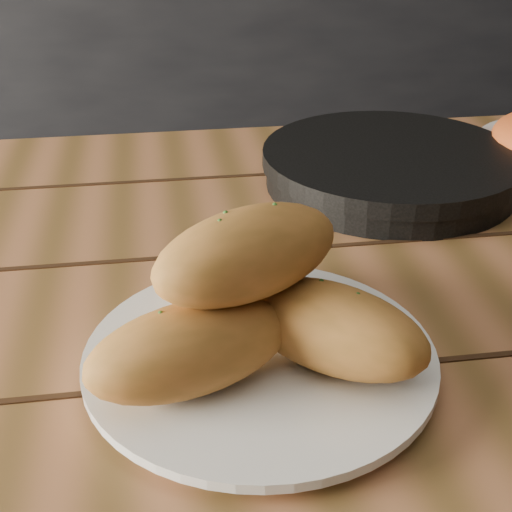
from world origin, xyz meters
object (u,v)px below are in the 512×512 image
(plate, at_px, (260,359))
(skillet, at_px, (392,167))
(bread_rolls, at_px, (253,302))
(table, at_px, (308,387))

(plate, xyz_separation_m, skillet, (0.21, 0.34, 0.01))
(bread_rolls, bearing_deg, plate, 30.96)
(table, height_order, bread_rolls, bread_rolls)
(table, relative_size, skillet, 3.13)
(plate, distance_m, skillet, 0.40)
(table, relative_size, plate, 5.06)
(table, height_order, plate, plate)
(bread_rolls, xyz_separation_m, skillet, (0.22, 0.34, -0.04))
(table, distance_m, plate, 0.15)
(table, height_order, skillet, skillet)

